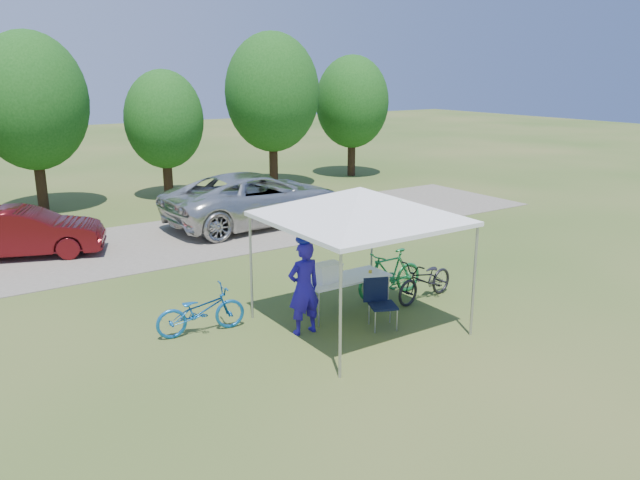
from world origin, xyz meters
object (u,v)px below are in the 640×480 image
(cooler, at_px, (328,272))
(cyclist, at_px, (304,288))
(folding_chair, at_px, (380,299))
(sedan, at_px, (24,232))
(folding_table, at_px, (345,279))
(bike_blue, at_px, (201,311))
(bike_green, at_px, (390,274))
(bike_dark, at_px, (426,280))
(minivan, at_px, (257,198))

(cooler, distance_m, cyclist, 0.92)
(folding_chair, height_order, sedan, sedan)
(folding_table, xyz_separation_m, bike_blue, (-2.85, 0.66, -0.26))
(bike_green, bearing_deg, bike_dark, 38.53)
(folding_table, relative_size, bike_blue, 1.08)
(bike_green, bearing_deg, minivan, 174.19)
(cyclist, height_order, bike_dark, cyclist)
(bike_blue, distance_m, bike_green, 4.24)
(bike_blue, height_order, sedan, sedan)
(cyclist, relative_size, minivan, 0.30)
(minivan, height_order, sedan, minivan)
(cooler, height_order, sedan, sedan)
(bike_green, height_order, minivan, minivan)
(bike_green, relative_size, bike_dark, 1.00)
(minivan, bearing_deg, sedan, 84.89)
(folding_chair, relative_size, minivan, 0.16)
(cooler, bearing_deg, folding_chair, -59.03)
(folding_table, xyz_separation_m, folding_chair, (0.13, -0.93, -0.15))
(folding_chair, xyz_separation_m, minivan, (1.94, 8.56, 0.29))
(cooler, bearing_deg, bike_dark, -9.46)
(folding_table, bearing_deg, cyclist, -161.89)
(bike_blue, xyz_separation_m, bike_green, (4.22, -0.44, 0.07))
(folding_chair, height_order, bike_blue, folding_chair)
(bike_blue, distance_m, bike_dark, 4.82)
(cyclist, bearing_deg, bike_green, -164.94)
(sedan, bearing_deg, bike_dark, -121.62)
(folding_chair, xyz_separation_m, cooler, (-0.56, 0.93, 0.38))
(folding_table, distance_m, cooler, 0.49)
(cooler, xyz_separation_m, sedan, (-4.28, 7.86, -0.27))
(cyclist, distance_m, bike_dark, 3.13)
(cooler, height_order, bike_blue, cooler)
(cyclist, relative_size, bike_green, 1.04)
(bike_green, height_order, sedan, sedan)
(cyclist, height_order, bike_blue, cyclist)
(cooler, xyz_separation_m, bike_dark, (2.28, -0.38, -0.49))
(bike_blue, xyz_separation_m, sedan, (-1.85, 7.19, 0.23))
(folding_table, relative_size, bike_dark, 1.06)
(cooler, xyz_separation_m, bike_blue, (-2.43, 0.66, -0.49))
(folding_table, distance_m, folding_chair, 0.95)
(folding_chair, distance_m, minivan, 8.79)
(folding_table, height_order, minivan, minivan)
(cyclist, height_order, sedan, cyclist)
(folding_table, distance_m, minivan, 7.91)
(folding_table, xyz_separation_m, bike_dark, (1.85, -0.38, -0.26))
(cooler, bearing_deg, folding_table, 0.00)
(folding_table, xyz_separation_m, bike_green, (1.36, 0.22, -0.19))
(bike_blue, bearing_deg, cooler, -98.29)
(cyclist, bearing_deg, folding_table, -160.45)
(bike_blue, bearing_deg, minivan, -28.25)
(cooler, bearing_deg, sedan, 118.57)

